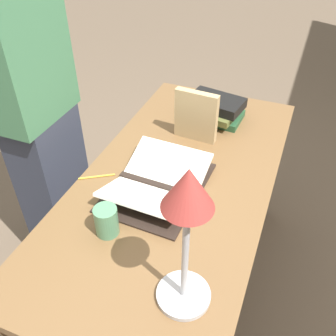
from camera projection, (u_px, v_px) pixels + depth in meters
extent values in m
plane|color=brown|center=(175.00, 287.00, 1.91)|extent=(12.00, 12.00, 0.00)
cube|color=brown|center=(177.00, 181.00, 1.46)|extent=(1.47, 0.71, 0.03)
cube|color=brown|center=(169.00, 146.00, 2.27)|extent=(0.06, 0.06, 0.70)
cube|color=brown|center=(270.00, 169.00, 2.10)|extent=(0.06, 0.06, 0.70)
cube|color=black|center=(157.00, 186.00, 1.40)|extent=(0.04, 0.31, 0.02)
cube|color=black|center=(170.00, 169.00, 1.48)|extent=(0.21, 0.33, 0.01)
cube|color=black|center=(144.00, 206.00, 1.32)|extent=(0.21, 0.33, 0.01)
cube|color=white|center=(168.00, 164.00, 1.45)|extent=(0.19, 0.31, 0.08)
cube|color=white|center=(145.00, 197.00, 1.31)|extent=(0.19, 0.31, 0.08)
cube|color=#234C2D|center=(215.00, 115.00, 1.78)|extent=(0.18, 0.26, 0.03)
cube|color=brown|center=(215.00, 110.00, 1.76)|extent=(0.24, 0.24, 0.03)
cube|color=black|center=(216.00, 103.00, 1.74)|extent=(0.19, 0.27, 0.05)
cube|color=tan|center=(196.00, 116.00, 1.59)|extent=(0.05, 0.19, 0.22)
cylinder|color=#ADADB2|center=(183.00, 295.00, 1.05)|extent=(0.15, 0.15, 0.02)
cylinder|color=#ADADB2|center=(185.00, 255.00, 0.93)|extent=(0.02, 0.02, 0.34)
cone|color=#99332D|center=(188.00, 188.00, 0.79)|extent=(0.12, 0.12, 0.11)
cylinder|color=#4C7F5B|center=(106.00, 221.00, 1.20)|extent=(0.08, 0.08, 0.10)
torus|color=#4C7F5B|center=(112.00, 212.00, 1.24)|extent=(0.06, 0.02, 0.06)
cylinder|color=gold|center=(97.00, 177.00, 1.45)|extent=(0.08, 0.12, 0.01)
cube|color=#2D3342|center=(57.00, 190.00, 1.85)|extent=(0.31, 0.20, 0.86)
cube|color=#3D704C|center=(15.00, 26.00, 1.34)|extent=(0.36, 0.20, 0.74)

